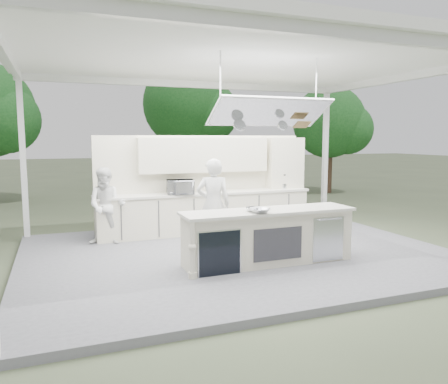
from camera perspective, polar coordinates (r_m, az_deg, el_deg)
name	(u,v)px	position (r m, az deg, el deg)	size (l,w,h in m)	color
ground	(238,257)	(8.60, 1.82, -8.54)	(90.00, 90.00, 0.00)	#4D573B
stage_deck	(238,254)	(8.58, 1.83, -8.15)	(8.00, 6.00, 0.12)	slate
tent	(239,62)	(8.38, 1.98, 16.67)	(8.20, 6.20, 3.86)	white
demo_island	(268,237)	(7.72, 5.71, -5.81)	(3.10, 0.79, 0.95)	beige
back_counter	(206,212)	(10.20, -2.32, -2.61)	(5.08, 0.72, 0.95)	beige
back_wall_unit	(221,169)	(10.43, -0.41, 3.02)	(5.05, 0.48, 2.25)	beige
tree_cluster	(137,113)	(17.69, -11.24, 10.11)	(19.55, 9.40, 5.85)	#432C21
head_chef	(213,205)	(8.52, -1.41, -1.65)	(0.66, 0.43, 1.80)	silver
sous_chef	(107,206)	(9.33, -15.06, -1.78)	(0.77, 0.60, 1.59)	white
toaster_oven	(180,187)	(9.73, -5.74, 0.66)	(0.58, 0.40, 0.32)	silver
bowl_large	(260,211)	(7.29, 4.70, -2.45)	(0.32, 0.32, 0.08)	silver
bowl_small	(252,209)	(7.45, 3.73, -2.27)	(0.23, 0.23, 0.07)	#BABDC1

